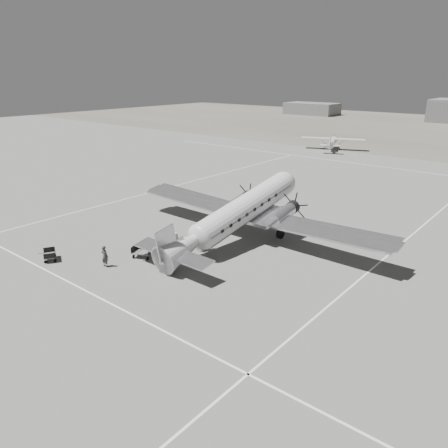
{
  "coord_description": "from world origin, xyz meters",
  "views": [
    {
      "loc": [
        22.44,
        -28.58,
        14.07
      ],
      "look_at": [
        0.73,
        -2.15,
        2.2
      ],
      "focal_mm": 35.0,
      "sensor_mm": 36.0,
      "label": 1
    }
  ],
  "objects_px": {
    "shed_secondary": "(312,109)",
    "light_plane_left": "(332,143)",
    "ground_crew": "(105,256)",
    "passenger": "(176,242)",
    "baggage_cart_near": "(143,252)",
    "ramp_agent": "(172,244)",
    "baggage_cart_far": "(50,255)",
    "dc3_airliner": "(239,215)"
  },
  "relations": [
    {
      "from": "ground_crew",
      "to": "light_plane_left",
      "type": "bearing_deg",
      "value": -88.7
    },
    {
      "from": "shed_secondary",
      "to": "baggage_cart_near",
      "type": "xyz_separation_m",
      "value": [
        51.86,
        -122.74,
        -1.53
      ]
    },
    {
      "from": "baggage_cart_far",
      "to": "ramp_agent",
      "type": "bearing_deg",
      "value": 77.26
    },
    {
      "from": "shed_secondary",
      "to": "light_plane_left",
      "type": "xyz_separation_m",
      "value": [
        40.08,
        -65.34,
        -0.75
      ]
    },
    {
      "from": "baggage_cart_far",
      "to": "ground_crew",
      "type": "relative_size",
      "value": 0.88
    },
    {
      "from": "baggage_cart_near",
      "to": "passenger",
      "type": "xyz_separation_m",
      "value": [
        1.1,
        2.65,
        0.35
      ]
    },
    {
      "from": "baggage_cart_near",
      "to": "shed_secondary",
      "type": "bearing_deg",
      "value": 90.96
    },
    {
      "from": "dc3_airliner",
      "to": "ground_crew",
      "type": "distance_m",
      "value": 11.69
    },
    {
      "from": "baggage_cart_near",
      "to": "ground_crew",
      "type": "height_order",
      "value": "ground_crew"
    },
    {
      "from": "ground_crew",
      "to": "passenger",
      "type": "height_order",
      "value": "ground_crew"
    },
    {
      "from": "shed_secondary",
      "to": "ground_crew",
      "type": "xyz_separation_m",
      "value": [
        51.0,
        -125.71,
        -1.15
      ]
    },
    {
      "from": "shed_secondary",
      "to": "light_plane_left",
      "type": "distance_m",
      "value": 76.66
    },
    {
      "from": "shed_secondary",
      "to": "passenger",
      "type": "relative_size",
      "value": 11.04
    },
    {
      "from": "ground_crew",
      "to": "ramp_agent",
      "type": "bearing_deg",
      "value": -120.33
    },
    {
      "from": "baggage_cart_near",
      "to": "baggage_cart_far",
      "type": "bearing_deg",
      "value": -158.38
    },
    {
      "from": "baggage_cart_far",
      "to": "ramp_agent",
      "type": "height_order",
      "value": "ramp_agent"
    },
    {
      "from": "light_plane_left",
      "to": "ramp_agent",
      "type": "bearing_deg",
      "value": -98.13
    },
    {
      "from": "dc3_airliner",
      "to": "baggage_cart_near",
      "type": "distance_m",
      "value": 8.77
    },
    {
      "from": "dc3_airliner",
      "to": "passenger",
      "type": "distance_m",
      "value": 5.92
    },
    {
      "from": "dc3_airliner",
      "to": "baggage_cart_far",
      "type": "xyz_separation_m",
      "value": [
        -9.15,
        -12.62,
        -2.1
      ]
    },
    {
      "from": "shed_secondary",
      "to": "baggage_cart_near",
      "type": "relative_size",
      "value": 10.85
    },
    {
      "from": "shed_secondary",
      "to": "baggage_cart_near",
      "type": "distance_m",
      "value": 133.26
    },
    {
      "from": "dc3_airliner",
      "to": "passenger",
      "type": "relative_size",
      "value": 16.23
    },
    {
      "from": "shed_secondary",
      "to": "ramp_agent",
      "type": "xyz_separation_m",
      "value": [
        53.02,
        -120.55,
        -1.22
      ]
    },
    {
      "from": "baggage_cart_near",
      "to": "light_plane_left",
      "type": "bearing_deg",
      "value": 79.65
    },
    {
      "from": "ground_crew",
      "to": "passenger",
      "type": "relative_size",
      "value": 1.04
    },
    {
      "from": "ground_crew",
      "to": "passenger",
      "type": "bearing_deg",
      "value": -118.2
    },
    {
      "from": "ground_crew",
      "to": "ramp_agent",
      "type": "xyz_separation_m",
      "value": [
        2.02,
        5.16,
        -0.08
      ]
    },
    {
      "from": "baggage_cart_far",
      "to": "baggage_cart_near",
      "type": "bearing_deg",
      "value": 72.56
    },
    {
      "from": "baggage_cart_near",
      "to": "ground_crew",
      "type": "relative_size",
      "value": 0.97
    },
    {
      "from": "baggage_cart_far",
      "to": "ground_crew",
      "type": "xyz_separation_m",
      "value": [
        4.42,
        2.06,
        0.43
      ]
    },
    {
      "from": "shed_secondary",
      "to": "ground_crew",
      "type": "height_order",
      "value": "shed_secondary"
    },
    {
      "from": "dc3_airliner",
      "to": "shed_secondary",
      "type": "bearing_deg",
      "value": 116.75
    },
    {
      "from": "shed_secondary",
      "to": "light_plane_left",
      "type": "relative_size",
      "value": 1.49
    },
    {
      "from": "baggage_cart_far",
      "to": "ground_crew",
      "type": "distance_m",
      "value": 4.89
    },
    {
      "from": "baggage_cart_near",
      "to": "ramp_agent",
      "type": "bearing_deg",
      "value": 40.25
    },
    {
      "from": "dc3_airliner",
      "to": "ramp_agent",
      "type": "distance_m",
      "value": 6.29
    },
    {
      "from": "ramp_agent",
      "to": "passenger",
      "type": "relative_size",
      "value": 0.95
    },
    {
      "from": "baggage_cart_far",
      "to": "passenger",
      "type": "bearing_deg",
      "value": 79.26
    },
    {
      "from": "ground_crew",
      "to": "passenger",
      "type": "xyz_separation_m",
      "value": [
        1.96,
        5.62,
        -0.04
      ]
    },
    {
      "from": "shed_secondary",
      "to": "ramp_agent",
      "type": "distance_m",
      "value": 131.7
    },
    {
      "from": "dc3_airliner",
      "to": "passenger",
      "type": "height_order",
      "value": "dc3_airliner"
    }
  ]
}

